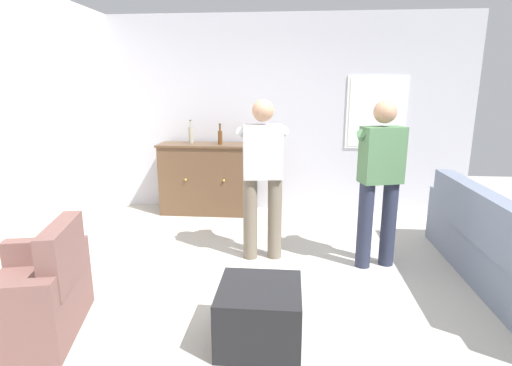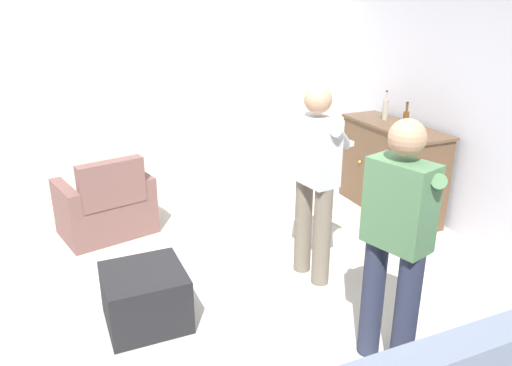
# 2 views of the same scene
# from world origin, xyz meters

# --- Properties ---
(ground) EXTENTS (10.40, 10.40, 0.00)m
(ground) POSITION_xyz_m (0.00, 0.00, 0.00)
(ground) COLOR #B2ADA3
(wall_back_with_window) EXTENTS (5.20, 0.15, 2.80)m
(wall_back_with_window) POSITION_xyz_m (0.03, 2.66, 1.40)
(wall_back_with_window) COLOR silver
(wall_back_with_window) RESTS_ON ground
(couch) EXTENTS (0.57, 2.49, 0.88)m
(couch) POSITION_xyz_m (1.96, 0.34, 0.34)
(couch) COLOR slate
(couch) RESTS_ON ground
(armchair) EXTENTS (0.82, 1.00, 0.85)m
(armchair) POSITION_xyz_m (-1.80, -0.73, 0.29)
(armchair) COLOR brown
(armchair) RESTS_ON ground
(sideboard_cabinet) EXTENTS (1.38, 0.49, 1.02)m
(sideboard_cabinet) POSITION_xyz_m (-1.12, 2.30, 0.51)
(sideboard_cabinet) COLOR brown
(sideboard_cabinet) RESTS_ON ground
(bottle_wine_green) EXTENTS (0.06, 0.06, 0.29)m
(bottle_wine_green) POSITION_xyz_m (-0.93, 2.27, 1.12)
(bottle_wine_green) COLOR #593314
(bottle_wine_green) RESTS_ON sideboard_cabinet
(bottle_liquor_amber) EXTENTS (0.06, 0.06, 0.33)m
(bottle_liquor_amber) POSITION_xyz_m (-1.36, 2.33, 1.14)
(bottle_liquor_amber) COLOR gray
(bottle_liquor_amber) RESTS_ON sideboard_cabinet
(ottoman) EXTENTS (0.59, 0.59, 0.43)m
(ottoman) POSITION_xyz_m (-0.14, -0.69, 0.21)
(ottoman) COLOR black
(ottoman) RESTS_ON ground
(person_standing_left) EXTENTS (0.55, 0.50, 1.68)m
(person_standing_left) POSITION_xyz_m (-0.23, 0.80, 0.94)
(person_standing_left) COLOR #6B6051
(person_standing_left) RESTS_ON ground
(person_standing_right) EXTENTS (0.54, 0.52, 1.68)m
(person_standing_right) POSITION_xyz_m (0.94, 0.70, 0.94)
(person_standing_right) COLOR #282D42
(person_standing_right) RESTS_ON ground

